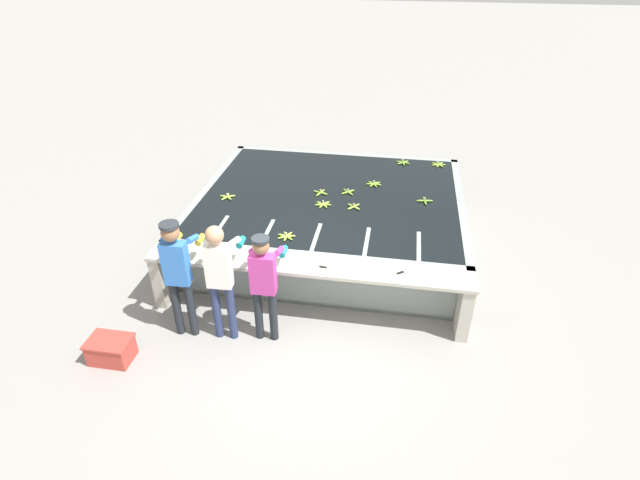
% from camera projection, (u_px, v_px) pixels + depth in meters
% --- Properties ---
extents(ground_plane, '(80.00, 80.00, 0.00)m').
position_uv_depth(ground_plane, '(304.00, 326.00, 6.99)').
color(ground_plane, gray).
rests_on(ground_plane, ground).
extents(wash_tank, '(4.48, 3.86, 0.88)m').
position_uv_depth(wash_tank, '(330.00, 218.00, 8.75)').
color(wash_tank, gray).
rests_on(wash_tank, ground).
extents(work_ledge, '(4.48, 0.45, 0.88)m').
position_uv_depth(work_ledge, '(307.00, 280.00, 6.85)').
color(work_ledge, '#B7B2A3').
rests_on(work_ledge, ground).
extents(worker_0, '(0.43, 0.73, 1.73)m').
position_uv_depth(worker_0, '(178.00, 268.00, 6.35)').
color(worker_0, '#1E2328').
rests_on(worker_0, ground).
extents(worker_1, '(0.42, 0.72, 1.72)m').
position_uv_depth(worker_1, '(220.00, 272.00, 6.30)').
color(worker_1, navy).
rests_on(worker_1, ground).
extents(worker_2, '(0.41, 0.72, 1.58)m').
position_uv_depth(worker_2, '(264.00, 279.00, 6.33)').
color(worker_2, '#1E2328').
rests_on(worker_2, ground).
extents(banana_bunch_floating_0, '(0.24, 0.24, 0.08)m').
position_uv_depth(banana_bunch_floating_0, '(354.00, 207.00, 8.12)').
color(banana_bunch_floating_0, '#93BC3D').
rests_on(banana_bunch_floating_0, wash_tank).
extents(banana_bunch_floating_1, '(0.28, 0.28, 0.08)m').
position_uv_depth(banana_bunch_floating_1, '(323.00, 204.00, 8.19)').
color(banana_bunch_floating_1, '#93BC3D').
rests_on(banana_bunch_floating_1, wash_tank).
extents(banana_bunch_floating_2, '(0.27, 0.28, 0.08)m').
position_uv_depth(banana_bunch_floating_2, '(438.00, 164.00, 9.60)').
color(banana_bunch_floating_2, '#8CB738').
rests_on(banana_bunch_floating_2, wash_tank).
extents(banana_bunch_floating_3, '(0.28, 0.27, 0.08)m').
position_uv_depth(banana_bunch_floating_3, '(374.00, 184.00, 8.86)').
color(banana_bunch_floating_3, '#7FAD33').
rests_on(banana_bunch_floating_3, wash_tank).
extents(banana_bunch_floating_4, '(0.23, 0.23, 0.08)m').
position_uv_depth(banana_bunch_floating_4, '(348.00, 192.00, 8.58)').
color(banana_bunch_floating_4, '#7FAD33').
rests_on(banana_bunch_floating_4, wash_tank).
extents(banana_bunch_floating_5, '(0.28, 0.28, 0.08)m').
position_uv_depth(banana_bunch_floating_5, '(403.00, 162.00, 9.68)').
color(banana_bunch_floating_5, '#75A333').
rests_on(banana_bunch_floating_5, wash_tank).
extents(banana_bunch_floating_6, '(0.28, 0.27, 0.08)m').
position_uv_depth(banana_bunch_floating_6, '(286.00, 236.00, 7.33)').
color(banana_bunch_floating_6, '#93BC3D').
rests_on(banana_bunch_floating_6, wash_tank).
extents(banana_bunch_floating_7, '(0.28, 0.28, 0.08)m').
position_uv_depth(banana_bunch_floating_7, '(320.00, 193.00, 8.56)').
color(banana_bunch_floating_7, '#8CB738').
rests_on(banana_bunch_floating_7, wash_tank).
extents(banana_bunch_floating_8, '(0.27, 0.28, 0.08)m').
position_uv_depth(banana_bunch_floating_8, '(227.00, 197.00, 8.43)').
color(banana_bunch_floating_8, '#9EC642').
rests_on(banana_bunch_floating_8, wash_tank).
extents(banana_bunch_floating_9, '(0.28, 0.28, 0.08)m').
position_uv_depth(banana_bunch_floating_9, '(425.00, 201.00, 8.30)').
color(banana_bunch_floating_9, '#75A333').
rests_on(banana_bunch_floating_9, wash_tank).
extents(knife_0, '(0.30, 0.23, 0.02)m').
position_uv_depth(knife_0, '(405.00, 271.00, 6.58)').
color(knife_0, silver).
rests_on(knife_0, work_ledge).
extents(knife_1, '(0.35, 0.08, 0.02)m').
position_uv_depth(knife_1, '(328.00, 268.00, 6.64)').
color(knife_1, silver).
rests_on(knife_1, work_ledge).
extents(crate, '(0.55, 0.39, 0.32)m').
position_uv_depth(crate, '(111.00, 350.00, 6.36)').
color(crate, '#B73D33').
rests_on(crate, ground).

